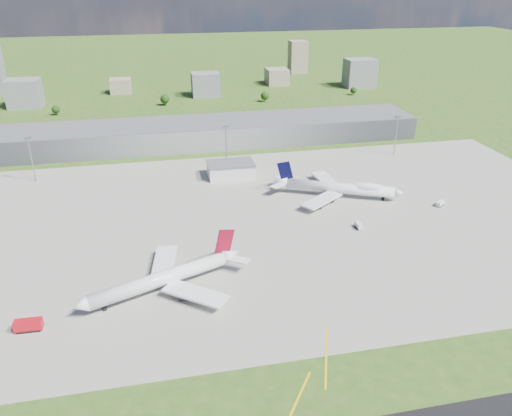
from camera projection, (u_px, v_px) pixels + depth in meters
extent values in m
plane|color=#2D4D18|center=(204.00, 150.00, 333.67)|extent=(1400.00, 1400.00, 0.00)
cube|color=#98978A|center=(251.00, 222.00, 238.29)|extent=(360.00, 190.00, 0.08)
cube|color=gray|center=(201.00, 133.00, 343.71)|extent=(300.00, 42.00, 15.00)
cube|color=silver|center=(231.00, 170.00, 289.61)|extent=(26.00, 16.00, 8.00)
cylinder|color=gray|center=(32.00, 161.00, 278.85)|extent=(0.70, 0.70, 25.00)
cube|color=gray|center=(27.00, 139.00, 273.35)|extent=(3.50, 2.00, 1.20)
cylinder|color=gray|center=(226.00, 148.00, 299.22)|extent=(0.70, 0.70, 25.00)
cube|color=gray|center=(226.00, 127.00, 293.72)|extent=(3.50, 2.00, 1.20)
cylinder|color=gray|center=(396.00, 137.00, 319.59)|extent=(0.70, 0.70, 25.00)
cube|color=gray|center=(398.00, 117.00, 314.09)|extent=(3.50, 2.00, 1.20)
cylinder|color=white|center=(159.00, 279.00, 184.79)|extent=(51.96, 25.27, 5.56)
cone|color=white|center=(80.00, 306.00, 170.12)|extent=(6.38, 6.89, 5.56)
cone|color=white|center=(230.00, 254.00, 199.84)|extent=(8.96, 7.93, 5.56)
cube|color=#951808|center=(155.00, 285.00, 184.60)|extent=(41.76, 18.61, 1.21)
cube|color=white|center=(195.00, 294.00, 179.54)|extent=(24.13, 21.43, 0.83)
cube|color=white|center=(165.00, 261.00, 199.39)|extent=(11.64, 25.04, 0.83)
cube|color=maroon|center=(225.00, 241.00, 195.80)|extent=(8.74, 3.88, 11.21)
cylinder|color=#38383D|center=(186.00, 295.00, 181.78)|extent=(5.84, 4.66, 2.97)
cylinder|color=#38383D|center=(163.00, 271.00, 196.39)|extent=(5.84, 4.66, 2.97)
cube|color=black|center=(179.00, 289.00, 186.14)|extent=(1.79, 1.59, 2.32)
cube|color=black|center=(169.00, 279.00, 192.41)|extent=(1.79, 1.59, 2.32)
cube|color=black|center=(104.00, 308.00, 175.77)|extent=(1.79, 1.59, 2.32)
cylinder|color=white|center=(340.00, 188.00, 263.05)|extent=(53.57, 28.20, 5.62)
cone|color=white|center=(399.00, 193.00, 257.16)|extent=(6.44, 6.99, 5.62)
cone|color=white|center=(281.00, 182.00, 268.89)|extent=(8.92, 8.10, 5.62)
cube|color=#1C2A9B|center=(343.00, 191.00, 263.44)|extent=(42.98, 21.02, 1.18)
ellipsoid|color=white|center=(368.00, 187.00, 259.49)|extent=(18.71, 12.51, 5.06)
cube|color=white|center=(327.00, 180.00, 277.46)|extent=(10.66, 25.99, 0.82)
cube|color=white|center=(322.00, 200.00, 253.18)|extent=(25.30, 21.41, 0.82)
cube|color=#070835|center=(285.00, 171.00, 265.60)|extent=(8.42, 4.12, 10.96)
cylinder|color=#38383D|center=(332.00, 187.00, 272.60)|extent=(5.74, 4.69, 2.90)
cylinder|color=#38383D|center=(324.00, 180.00, 281.61)|extent=(5.74, 4.69, 2.90)
cylinder|color=#38383D|center=(329.00, 199.00, 258.20)|extent=(5.74, 4.69, 2.90)
cylinder|color=#38383D|center=(317.00, 206.00, 251.22)|extent=(5.74, 4.69, 2.90)
cube|color=black|center=(330.00, 191.00, 269.35)|extent=(1.77, 1.59, 2.27)
cube|color=black|center=(328.00, 197.00, 262.16)|extent=(1.77, 1.59, 2.27)
cube|color=black|center=(383.00, 198.00, 260.31)|extent=(1.77, 1.59, 2.27)
cube|color=red|center=(28.00, 325.00, 165.57)|extent=(9.04, 3.58, 3.59)
cube|color=black|center=(29.00, 329.00, 166.34)|extent=(7.70, 3.72, 0.70)
cube|color=#B9910A|center=(133.00, 284.00, 189.22)|extent=(3.95, 3.09, 1.39)
cube|color=black|center=(134.00, 285.00, 189.52)|extent=(3.50, 2.99, 0.70)
cube|color=silver|center=(359.00, 225.00, 231.62)|extent=(2.39, 5.31, 2.32)
cube|color=black|center=(359.00, 228.00, 232.12)|extent=(2.49, 4.52, 0.70)
cube|color=white|center=(440.00, 203.00, 253.79)|extent=(5.46, 4.76, 2.23)
cube|color=black|center=(440.00, 205.00, 254.27)|extent=(4.91, 4.43, 0.70)
cube|color=slate|center=(24.00, 93.00, 435.16)|extent=(28.00, 22.00, 24.00)
cube|color=gray|center=(121.00, 86.00, 487.47)|extent=(20.00, 18.00, 14.00)
cube|color=slate|center=(206.00, 84.00, 474.06)|extent=(26.00, 20.00, 22.00)
cube|color=gray|center=(277.00, 77.00, 525.51)|extent=(22.00, 24.00, 16.00)
cube|color=slate|center=(360.00, 73.00, 511.23)|extent=(30.00, 22.00, 28.00)
cube|color=gray|center=(298.00, 57.00, 581.65)|extent=(20.00, 18.00, 36.00)
cylinder|color=#382314|center=(56.00, 113.00, 414.29)|extent=(0.70, 0.70, 3.00)
sphere|color=black|center=(56.00, 109.00, 412.84)|extent=(6.75, 6.75, 6.75)
cylinder|color=#382314|center=(165.00, 104.00, 444.09)|extent=(0.70, 0.70, 3.60)
sphere|color=black|center=(165.00, 99.00, 442.35)|extent=(8.10, 8.10, 8.10)
cylinder|color=#382314|center=(265.00, 100.00, 456.38)|extent=(0.70, 0.70, 3.40)
sphere|color=black|center=(265.00, 96.00, 454.73)|extent=(7.65, 7.65, 7.65)
cylinder|color=#382314|center=(353.00, 94.00, 482.01)|extent=(0.70, 0.70, 2.80)
sphere|color=black|center=(353.00, 90.00, 480.66)|extent=(6.30, 6.30, 6.30)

